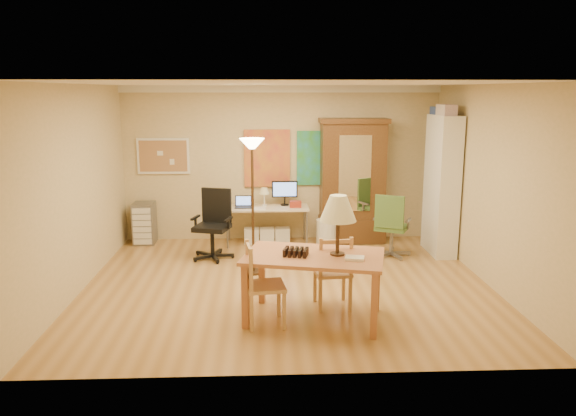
{
  "coord_description": "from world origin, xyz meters",
  "views": [
    {
      "loc": [
        -0.32,
        -7.32,
        2.61
      ],
      "look_at": [
        0.02,
        0.3,
        1.01
      ],
      "focal_mm": 35.0,
      "sensor_mm": 36.0,
      "label": 1
    }
  ],
  "objects_px": {
    "computer_desk": "(268,221)",
    "bookshelf": "(442,186)",
    "office_chair_black": "(213,240)",
    "armoire": "(352,189)",
    "office_chair_green": "(391,240)",
    "dining_table": "(323,242)"
  },
  "relations": [
    {
      "from": "office_chair_black",
      "to": "armoire",
      "type": "height_order",
      "value": "armoire"
    },
    {
      "from": "dining_table",
      "to": "office_chair_green",
      "type": "relative_size",
      "value": 1.69
    },
    {
      "from": "office_chair_green",
      "to": "armoire",
      "type": "relative_size",
      "value": 0.48
    },
    {
      "from": "computer_desk",
      "to": "office_chair_green",
      "type": "distance_m",
      "value": 2.15
    },
    {
      "from": "dining_table",
      "to": "computer_desk",
      "type": "distance_m",
      "value": 3.46
    },
    {
      "from": "office_chair_black",
      "to": "computer_desk",
      "type": "bearing_deg",
      "value": 43.73
    },
    {
      "from": "office_chair_green",
      "to": "bookshelf",
      "type": "distance_m",
      "value": 1.2
    },
    {
      "from": "office_chair_green",
      "to": "bookshelf",
      "type": "xyz_separation_m",
      "value": [
        0.84,
        0.21,
        0.84
      ]
    },
    {
      "from": "office_chair_black",
      "to": "bookshelf",
      "type": "distance_m",
      "value": 3.76
    },
    {
      "from": "office_chair_black",
      "to": "armoire",
      "type": "distance_m",
      "value": 2.61
    },
    {
      "from": "computer_desk",
      "to": "bookshelf",
      "type": "xyz_separation_m",
      "value": [
        2.78,
        -0.69,
        0.72
      ]
    },
    {
      "from": "computer_desk",
      "to": "office_chair_black",
      "type": "relative_size",
      "value": 1.3
    },
    {
      "from": "dining_table",
      "to": "office_chair_black",
      "type": "distance_m",
      "value": 2.98
    },
    {
      "from": "computer_desk",
      "to": "office_chair_green",
      "type": "bearing_deg",
      "value": -24.84
    },
    {
      "from": "computer_desk",
      "to": "bookshelf",
      "type": "distance_m",
      "value": 2.96
    },
    {
      "from": "bookshelf",
      "to": "armoire",
      "type": "bearing_deg",
      "value": 149.47
    },
    {
      "from": "armoire",
      "to": "bookshelf",
      "type": "relative_size",
      "value": 0.96
    },
    {
      "from": "dining_table",
      "to": "office_chair_green",
      "type": "bearing_deg",
      "value": 61.07
    },
    {
      "from": "dining_table",
      "to": "bookshelf",
      "type": "xyz_separation_m",
      "value": [
        2.2,
        2.67,
        0.18
      ]
    },
    {
      "from": "dining_table",
      "to": "bookshelf",
      "type": "height_order",
      "value": "bookshelf"
    },
    {
      "from": "office_chair_black",
      "to": "bookshelf",
      "type": "relative_size",
      "value": 0.49
    },
    {
      "from": "dining_table",
      "to": "armoire",
      "type": "height_order",
      "value": "armoire"
    }
  ]
}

